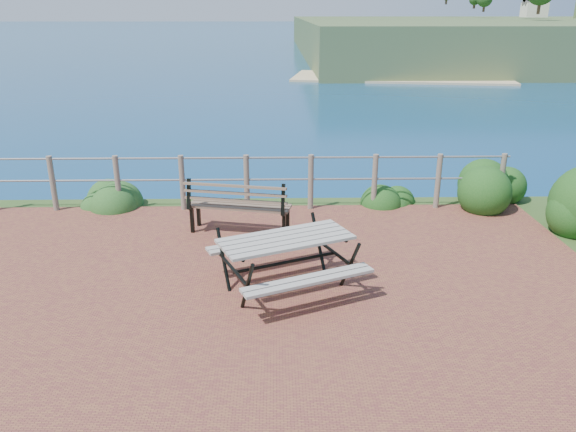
# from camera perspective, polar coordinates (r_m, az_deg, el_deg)

# --- Properties ---
(ground) EXTENTS (10.00, 7.00, 0.12)m
(ground) POSITION_cam_1_polar(r_m,az_deg,el_deg) (7.19, -5.41, -8.34)
(ground) COLOR brown
(ground) RESTS_ON ground
(ocean) EXTENTS (1200.00, 1200.00, 0.00)m
(ocean) POSITION_cam_1_polar(r_m,az_deg,el_deg) (206.32, -1.42, 19.30)
(ocean) COLOR #14527B
(ocean) RESTS_ON ground
(safety_railing) EXTENTS (9.40, 0.10, 1.00)m
(safety_railing) POSITION_cam_1_polar(r_m,az_deg,el_deg) (10.07, -4.22, 3.73)
(safety_railing) COLOR #6B5B4C
(safety_railing) RESTS_ON ground
(picnic_table) EXTENTS (1.80, 1.35, 0.71)m
(picnic_table) POSITION_cam_1_polar(r_m,az_deg,el_deg) (7.19, -0.22, -4.22)
(picnic_table) COLOR #A49E93
(picnic_table) RESTS_ON ground
(park_bench) EXTENTS (1.69, 0.75, 0.93)m
(park_bench) POSITION_cam_1_polar(r_m,az_deg,el_deg) (8.98, -4.97, 1.87)
(park_bench) COLOR brown
(park_bench) RESTS_ON ground
(shrub_right_edge) EXTENTS (1.11, 1.11, 1.58)m
(shrub_right_edge) POSITION_cam_1_polar(r_m,az_deg,el_deg) (11.10, 20.20, 0.97)
(shrub_right_edge) COLOR #174716
(shrub_right_edge) RESTS_ON ground
(shrub_lip_west) EXTENTS (0.87, 0.87, 0.65)m
(shrub_lip_west) POSITION_cam_1_polar(r_m,az_deg,el_deg) (11.04, -17.39, 1.20)
(shrub_lip_west) COLOR #27521E
(shrub_lip_west) RESTS_ON ground
(shrub_lip_east) EXTENTS (0.82, 0.82, 0.58)m
(shrub_lip_east) POSITION_cam_1_polar(r_m,az_deg,el_deg) (10.81, 9.94, 1.45)
(shrub_lip_east) COLOR #174716
(shrub_lip_east) RESTS_ON ground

